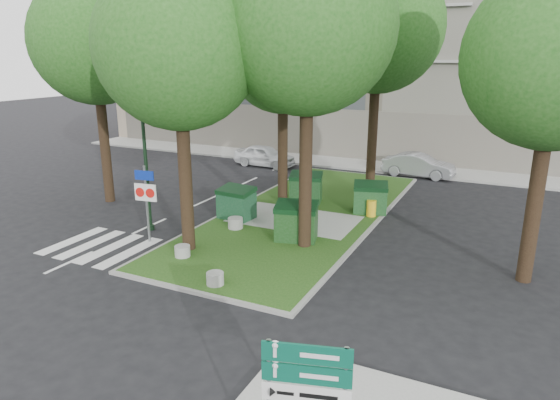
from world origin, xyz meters
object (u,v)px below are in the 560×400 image
Objects in this scene: tree_median_near_right at (311,7)px; bollard_mid at (235,223)px; tree_median_mid at (285,45)px; bollard_left at (182,251)px; tree_median_near_left at (181,30)px; car_silver at (419,165)px; litter_bin at (371,208)px; car_white at (265,156)px; tree_median_far at (381,13)px; dumpster_a at (236,203)px; bollard_right at (215,279)px; street_lamp at (145,146)px; traffic_sign_pole at (146,194)px; dumpster_b at (306,187)px; tree_street_left at (96,28)px; dumpster_c at (296,222)px; directional_sign at (306,397)px; dumpster_d at (370,198)px.

tree_median_near_right reaches higher than bollard_mid.
tree_median_mid is 9.86m from bollard_left.
bollard_left is (0.14, -0.75, -7.01)m from tree_median_near_left.
car_silver is (4.91, 14.63, -6.67)m from tree_median_near_left.
tree_median_near_right is 16.84× the size of litter_bin.
car_white reaches higher than car_silver.
dumpster_a is at bearing -123.84° from tree_median_far.
tree_median_near_right is 8.31m from bollard_mid.
tree_median_near_right is 22.17× the size of bollard_left.
tree_median_far is at bearing 82.98° from bollard_right.
car_white is at bearing 96.06° from street_lamp.
bollard_mid is 3.58m from traffic_sign_pole.
bollard_right is (2.57, -5.60, -0.45)m from dumpster_a.
tree_median_mid is 6.02× the size of dumpster_b.
street_lamp is (4.23, -2.37, -4.35)m from tree_street_left.
tree_street_left reaches higher than dumpster_c.
car_white reaches higher than litter_bin.
dumpster_b is 3.24× the size of bollard_right.
car_white is (-4.56, 6.76, -6.33)m from tree_median_mid.
directional_sign is (7.32, -6.81, 1.54)m from bollard_left.
tree_street_left is (-10.70, -6.00, -0.67)m from tree_median_far.
bollard_right is at bearing -66.23° from bollard_mid.
tree_median_near_left is 6.95× the size of dumpster_a.
street_lamp is 1.38× the size of car_white.
tree_median_mid is 7.36m from dumpster_d.
bollard_mid is (0.15, 3.19, 0.02)m from bollard_left.
bollard_left is 0.10× the size of street_lamp.
tree_median_near_left is 6.53m from tree_median_mid.
tree_median_near_right is 0.96× the size of tree_median_far.
car_silver is at bearing 70.46° from dumpster_d.
street_lamp is (-5.05, 3.19, 3.00)m from bollard_right.
tree_median_near_left is at bearing -159.96° from car_white.
dumpster_b is 3.21× the size of bollard_left.
tree_median_near_left is at bearing -22.26° from street_lamp.
dumpster_a is 5.66m from dumpster_d.
directional_sign reaches higher than car_silver.
tree_median_near_left reaches higher than traffic_sign_pole.
bollard_right is at bearing -105.82° from litter_bin.
dumpster_c is at bearing -59.87° from tree_median_mid.
dumpster_c is 3.36× the size of bollard_right.
bollard_right is 0.13× the size of car_white.
bollard_left is 0.20× the size of directional_sign.
dumpster_a is at bearing 109.22° from directional_sign.
dumpster_a is at bearing -151.75° from litter_bin.
tree_median_far is 11.19m from bollard_mid.
dumpster_a is at bearing -155.83° from car_white.
car_silver is at bearing 81.03° from bollard_right.
traffic_sign_pole reaches higher than bollard_mid.
dumpster_b reaches higher than dumpster_d.
tree_median_mid is at bearing -161.63° from dumpster_b.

